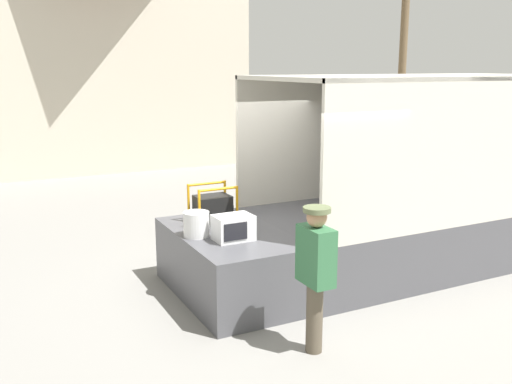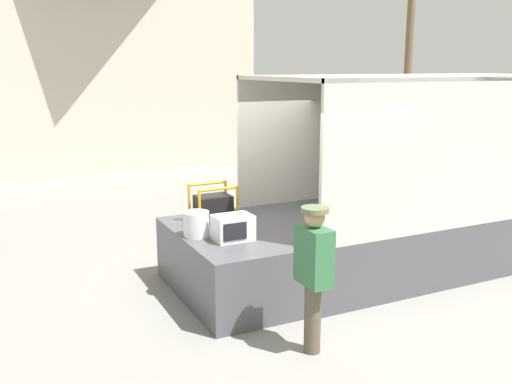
% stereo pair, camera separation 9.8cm
% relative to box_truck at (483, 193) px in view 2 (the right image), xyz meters
% --- Properties ---
extents(ground_plane, '(160.00, 160.00, 0.00)m').
position_rel_box_truck_xyz_m(ground_plane, '(-3.95, 0.00, -0.96)').
color(ground_plane, gray).
extents(box_truck, '(6.72, 2.39, 2.89)m').
position_rel_box_truck_xyz_m(box_truck, '(0.00, 0.00, 0.00)').
color(box_truck, silver).
rests_on(box_truck, ground).
extents(tailgate_deck, '(1.33, 2.27, 0.88)m').
position_rel_box_truck_xyz_m(tailgate_deck, '(-4.61, 0.00, -0.52)').
color(tailgate_deck, '#4C4C51').
rests_on(tailgate_deck, ground).
extents(microwave, '(0.48, 0.35, 0.32)m').
position_rel_box_truck_xyz_m(microwave, '(-4.71, -0.35, 0.08)').
color(microwave, white).
rests_on(microwave, tailgate_deck).
extents(portable_generator, '(0.59, 0.45, 0.54)m').
position_rel_box_truck_xyz_m(portable_generator, '(-4.62, 0.50, 0.13)').
color(portable_generator, black).
rests_on(portable_generator, tailgate_deck).
extents(orange_bucket, '(0.33, 0.33, 0.32)m').
position_rel_box_truck_xyz_m(orange_bucket, '(-5.07, 0.00, 0.08)').
color(orange_bucket, silver).
rests_on(orange_bucket, tailgate_deck).
extents(worker_person, '(0.29, 0.44, 1.61)m').
position_rel_box_truck_xyz_m(worker_person, '(-4.45, -1.85, 0.02)').
color(worker_person, brown).
rests_on(worker_person, ground).
extents(house_backdrop, '(9.84, 7.95, 7.45)m').
position_rel_box_truck_xyz_m(house_backdrop, '(-4.29, 13.35, 2.84)').
color(house_backdrop, beige).
rests_on(house_backdrop, ground).
extents(utility_pole, '(1.80, 0.28, 7.05)m').
position_rel_box_truck_xyz_m(utility_pole, '(6.67, 9.77, 2.72)').
color(utility_pole, brown).
rests_on(utility_pole, ground).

